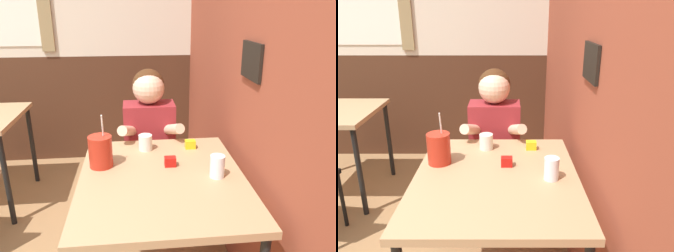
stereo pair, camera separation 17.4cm
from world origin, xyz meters
The scene contains 9 objects.
brick_wall_right centered at (1.46, 1.18, 1.35)m, with size 0.08×4.36×2.70m.
back_wall centered at (-0.02, 2.39, 1.36)m, with size 5.86×0.09×2.70m.
main_table centered at (0.96, 0.43, 0.69)m, with size 0.81×0.96×0.77m.
person_seated centered at (0.93, 1.08, 0.63)m, with size 0.42×0.41×1.18m.
cocktail_pitcher centered at (0.66, 0.57, 0.85)m, with size 0.12×0.12×0.29m.
glass_near_pitcher centered at (1.23, 0.40, 0.82)m, with size 0.07×0.07×0.11m.
glass_center centered at (0.89, 0.76, 0.81)m, with size 0.08×0.08×0.09m.
condiment_ketchup centered at (1.02, 0.54, 0.79)m, with size 0.06×0.04×0.05m.
condiment_mustard centered at (1.16, 0.76, 0.79)m, with size 0.06×0.04×0.05m.
Camera 1 is at (0.84, -1.01, 1.55)m, focal length 35.00 mm.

